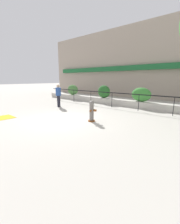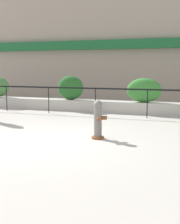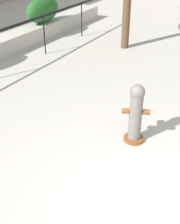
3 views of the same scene
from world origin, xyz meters
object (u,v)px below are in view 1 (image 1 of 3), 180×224
at_px(hedge_bush_1, 104,92).
at_px(hedge_bush_2, 141,95).
at_px(fire_hydrant, 92,111).
at_px(hedge_bush_0, 73,90).
at_px(pedestrian, 58,94).

relative_size(hedge_bush_1, hedge_bush_2, 0.83).
height_order(hedge_bush_1, fire_hydrant, hedge_bush_1).
distance_m(hedge_bush_0, hedge_bush_2, 7.46).
bearing_deg(hedge_bush_0, fire_hydrant, -36.24).
xyz_separation_m(hedge_bush_0, fire_hydrant, (7.03, -5.15, -0.47)).
distance_m(hedge_bush_0, hedge_bush_1, 4.06).
distance_m(hedge_bush_0, pedestrian, 4.40).
bearing_deg(fire_hydrant, hedge_bush_0, 143.76).
height_order(hedge_bush_1, hedge_bush_2, hedge_bush_1).
relative_size(hedge_bush_0, fire_hydrant, 1.37).
relative_size(hedge_bush_1, pedestrian, 0.71).
bearing_deg(fire_hydrant, pedestrian, 162.54).
relative_size(hedge_bush_2, fire_hydrant, 1.38).
height_order(hedge_bush_1, pedestrian, pedestrian).
bearing_deg(pedestrian, fire_hydrant, -17.46).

